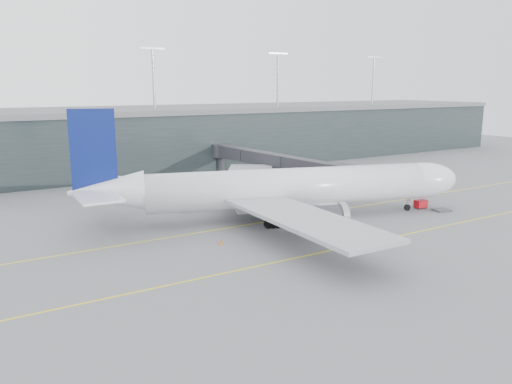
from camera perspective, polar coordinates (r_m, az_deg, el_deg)
ground at (r=79.14m, az=-2.60°, el=-3.11°), size 320.00×320.00×0.00m
taxiline_a at (r=75.77m, az=-1.15°, el=-3.78°), size 160.00×0.25×0.02m
taxiline_b at (r=63.05m, az=6.19°, el=-7.15°), size 160.00×0.25×0.02m
taxiline_lead_main at (r=98.69m, az=-5.60°, el=-0.11°), size 0.25×60.00×0.02m
terminal at (r=131.02m, az=-14.92°, el=5.91°), size 240.00×36.00×29.00m
main_aircraft at (r=78.34m, az=3.43°, el=0.44°), size 61.57×56.64×17.61m
jet_bridge at (r=109.24m, az=0.79°, el=3.89°), size 8.23×45.56×6.94m
gse_cart at (r=90.42m, az=18.30°, el=-1.28°), size 2.17×1.45×1.44m
baggage_dolly at (r=89.83m, az=20.45°, el=-1.93°), size 3.07×2.65×0.27m
uld_a at (r=84.78m, az=-8.14°, el=-1.49°), size 2.66×2.45×1.94m
uld_b at (r=88.24m, az=-8.31°, el=-0.91°), size 2.70×2.39×2.07m
uld_c at (r=86.79m, az=-6.41°, el=-1.20°), size 2.09×1.76×1.74m
cone_nose at (r=95.64m, az=17.16°, el=-0.79°), size 0.42×0.42×0.67m
cone_wing_stbd at (r=67.70m, az=11.55°, el=-5.69°), size 0.41×0.41×0.66m
cone_wing_port at (r=93.72m, az=-0.19°, el=-0.46°), size 0.49×0.49×0.78m
cone_tail at (r=66.68m, az=-4.02°, el=-5.69°), size 0.50×0.50×0.79m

